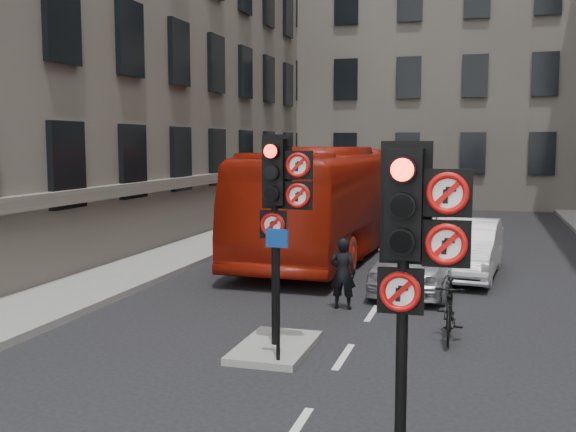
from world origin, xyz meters
The scene contains 12 objects.
pavement_left centered at (-7.20, 12.00, 0.08)m, with size 3.00×50.00×0.16m, color gray.
centre_island centered at (-1.20, 5.00, 0.06)m, with size 1.20×2.00×0.12m, color gray.
building_far centered at (0.00, 38.00, 10.00)m, with size 30.00×14.00×20.00m, color slate.
signal_near centered at (1.49, 0.99, 2.58)m, with size 0.91×0.40×3.58m.
signal_far centered at (-1.11, 4.99, 2.70)m, with size 0.91×0.40×3.58m.
car_silver centered at (0.71, 10.66, 0.76)m, with size 1.79×4.46×1.52m, color #B4B5BC.
car_white centered at (1.76, 12.65, 0.76)m, with size 1.60×4.59×1.51m, color silver.
car_pink centered at (-2.11, 15.48, 0.59)m, with size 1.66×4.09×1.19m, color #C03880.
bus_red centered at (-2.50, 15.30, 1.71)m, with size 2.88×12.31×3.43m, color #99190B.
motorcycle centered at (1.64, 6.57, 0.54)m, with size 0.51×1.80×1.08m, color black.
motorcyclist centered at (-0.68, 8.23, 0.77)m, with size 0.56×0.37×1.54m, color black.
info_sign centered at (-0.90, 4.18, 1.48)m, with size 0.36×0.12×2.11m.
Camera 1 is at (2.14, -5.74, 3.56)m, focal length 42.00 mm.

